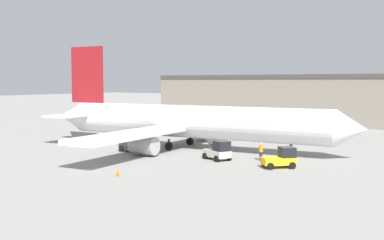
% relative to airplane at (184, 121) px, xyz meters
% --- Properties ---
extents(ground_plane, '(400.00, 400.00, 0.00)m').
position_rel_airplane_xyz_m(ground_plane, '(1.05, 0.10, -3.14)').
color(ground_plane, gray).
extents(terminal_building, '(62.29, 16.05, 9.08)m').
position_rel_airplane_xyz_m(terminal_building, '(0.59, 42.94, 1.41)').
color(terminal_building, gray).
rests_on(terminal_building, ground_plane).
extents(airplane, '(40.47, 36.16, 12.38)m').
position_rel_airplane_xyz_m(airplane, '(0.00, 0.00, 0.00)').
color(airplane, white).
rests_on(airplane, ground_plane).
extents(ground_crew_worker, '(0.39, 0.39, 1.77)m').
position_rel_airplane_xyz_m(ground_crew_worker, '(11.54, -3.18, -2.20)').
color(ground_crew_worker, '#1E2338').
rests_on(ground_crew_worker, ground_plane).
extents(baggage_tug, '(3.48, 2.43, 2.45)m').
position_rel_airplane_xyz_m(baggage_tug, '(-2.44, -5.74, -2.03)').
color(baggage_tug, '#2D2D33').
rests_on(baggage_tug, ground_plane).
extents(belt_loader_truck, '(3.30, 2.71, 1.99)m').
position_rel_airplane_xyz_m(belt_loader_truck, '(7.93, -5.39, -2.20)').
color(belt_loader_truck, beige).
rests_on(belt_loader_truck, ground_plane).
extents(pushback_tug, '(3.21, 3.20, 1.88)m').
position_rel_airplane_xyz_m(pushback_tug, '(14.84, -5.80, -2.28)').
color(pushback_tug, yellow).
rests_on(pushback_tug, ground_plane).
extents(safety_cone_near, '(0.36, 0.36, 0.55)m').
position_rel_airplane_xyz_m(safety_cone_near, '(5.21, -17.08, -2.87)').
color(safety_cone_near, '#EF590F').
rests_on(safety_cone_near, ground_plane).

